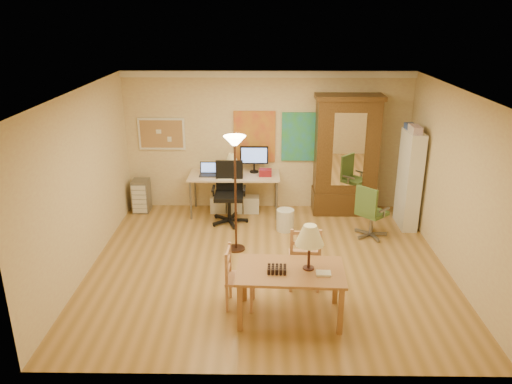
{
  "coord_description": "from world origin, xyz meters",
  "views": [
    {
      "loc": [
        -0.09,
        -6.94,
        3.77
      ],
      "look_at": [
        -0.19,
        0.3,
        1.11
      ],
      "focal_mm": 35.0,
      "sensor_mm": 36.0,
      "label": 1
    }
  ],
  "objects_px": {
    "bookshelf": "(409,180)",
    "office_chair_black": "(229,207)",
    "office_chair_green": "(370,223)",
    "armoire": "(345,163)",
    "dining_table": "(297,260)",
    "computer_desk": "(236,189)"
  },
  "relations": [
    {
      "from": "office_chair_green",
      "to": "armoire",
      "type": "bearing_deg",
      "value": 104.14
    },
    {
      "from": "office_chair_black",
      "to": "armoire",
      "type": "relative_size",
      "value": 0.5
    },
    {
      "from": "office_chair_black",
      "to": "armoire",
      "type": "xyz_separation_m",
      "value": [
        2.21,
        0.55,
        0.7
      ]
    },
    {
      "from": "computer_desk",
      "to": "office_chair_black",
      "type": "xyz_separation_m",
      "value": [
        -0.11,
        -0.47,
        -0.17
      ]
    },
    {
      "from": "computer_desk",
      "to": "office_chair_green",
      "type": "bearing_deg",
      "value": -24.5
    },
    {
      "from": "office_chair_black",
      "to": "armoire",
      "type": "height_order",
      "value": "armoire"
    },
    {
      "from": "bookshelf",
      "to": "dining_table",
      "type": "bearing_deg",
      "value": -126.73
    },
    {
      "from": "dining_table",
      "to": "bookshelf",
      "type": "distance_m",
      "value": 3.67
    },
    {
      "from": "dining_table",
      "to": "office_chair_black",
      "type": "height_order",
      "value": "dining_table"
    },
    {
      "from": "computer_desk",
      "to": "bookshelf",
      "type": "height_order",
      "value": "bookshelf"
    },
    {
      "from": "office_chair_black",
      "to": "office_chair_green",
      "type": "height_order",
      "value": "office_chair_black"
    },
    {
      "from": "dining_table",
      "to": "office_chair_green",
      "type": "height_order",
      "value": "dining_table"
    },
    {
      "from": "dining_table",
      "to": "bookshelf",
      "type": "xyz_separation_m",
      "value": [
        2.2,
        2.94,
        0.07
      ]
    },
    {
      "from": "dining_table",
      "to": "office_chair_black",
      "type": "relative_size",
      "value": 1.22
    },
    {
      "from": "office_chair_black",
      "to": "bookshelf",
      "type": "xyz_separation_m",
      "value": [
        3.26,
        -0.11,
        0.58
      ]
    },
    {
      "from": "office_chair_black",
      "to": "bookshelf",
      "type": "distance_m",
      "value": 3.31
    },
    {
      "from": "bookshelf",
      "to": "office_chair_black",
      "type": "bearing_deg",
      "value": 178.1
    },
    {
      "from": "office_chair_green",
      "to": "office_chair_black",
      "type": "bearing_deg",
      "value": 166.15
    },
    {
      "from": "office_chair_green",
      "to": "dining_table",
      "type": "bearing_deg",
      "value": -120.6
    },
    {
      "from": "dining_table",
      "to": "computer_desk",
      "type": "bearing_deg",
      "value": 105.15
    },
    {
      "from": "office_chair_black",
      "to": "bookshelf",
      "type": "height_order",
      "value": "bookshelf"
    },
    {
      "from": "dining_table",
      "to": "computer_desk",
      "type": "xyz_separation_m",
      "value": [
        -0.95,
        3.52,
        -0.33
      ]
    }
  ]
}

